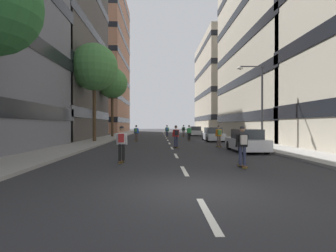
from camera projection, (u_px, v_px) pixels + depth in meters
name	position (u px, v px, depth m)	size (l,w,h in m)	color
ground_plane	(167.00, 139.00, 33.18)	(154.91, 154.91, 0.00)	#28282B
sidewalk_left	(111.00, 137.00, 36.14)	(3.11, 71.00, 0.14)	gray
sidewalk_right	(221.00, 137.00, 36.67)	(3.11, 71.00, 0.14)	gray
lane_markings	(166.00, 138.00, 35.36)	(0.16, 62.20, 0.01)	silver
building_left_mid	(44.00, 36.00, 33.12)	(12.77, 18.09, 25.94)	#4C4744
building_left_far	(98.00, 63.00, 62.25)	(12.77, 21.81, 32.95)	#9E6B51
building_right_mid	(286.00, 15.00, 34.17)	(12.77, 23.36, 32.20)	#B2A893
building_right_far	(227.00, 86.00, 63.35)	(12.77, 23.86, 22.08)	#B2A893
parked_car_near	(195.00, 131.00, 42.93)	(1.82, 4.40, 1.52)	silver
parked_car_mid	(246.00, 141.00, 17.73)	(1.82, 4.40, 1.52)	silver
parked_car_far	(213.00, 135.00, 28.77)	(1.82, 4.40, 1.52)	#B2B7BF
street_tree_mid	(94.00, 67.00, 26.94)	(4.83, 4.83, 10.03)	#4C3823
street_tree_far	(112.00, 83.00, 37.25)	(4.33, 4.33, 9.79)	#4C3823
streetlamp_right	(258.00, 96.00, 21.20)	(2.13, 0.30, 6.50)	#3F3F44
skater_0	(219.00, 135.00, 21.34)	(0.55, 0.92, 1.78)	brown
skater_1	(136.00, 132.00, 28.65)	(0.56, 0.92, 1.78)	brown
skater_2	(122.00, 142.00, 12.59)	(0.53, 0.90, 1.78)	brown
skater_3	(176.00, 135.00, 20.57)	(0.57, 0.92, 1.78)	brown
skater_4	(242.00, 144.00, 11.18)	(0.53, 0.90, 1.78)	brown
skater_5	(189.00, 132.00, 29.75)	(0.56, 0.92, 1.78)	brown
skater_6	(184.00, 130.00, 39.57)	(0.54, 0.91, 1.78)	brown
skater_7	(167.00, 130.00, 36.95)	(0.55, 0.92, 1.78)	brown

